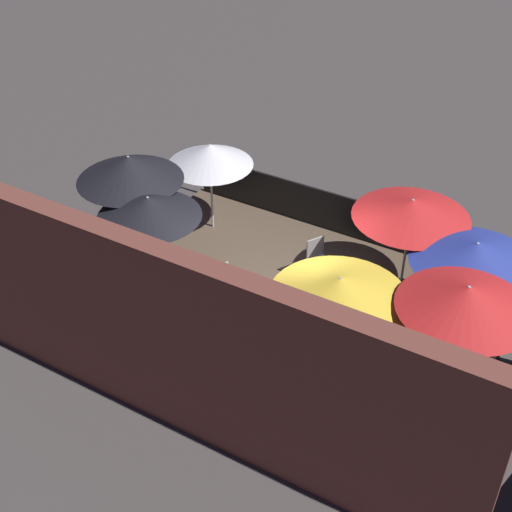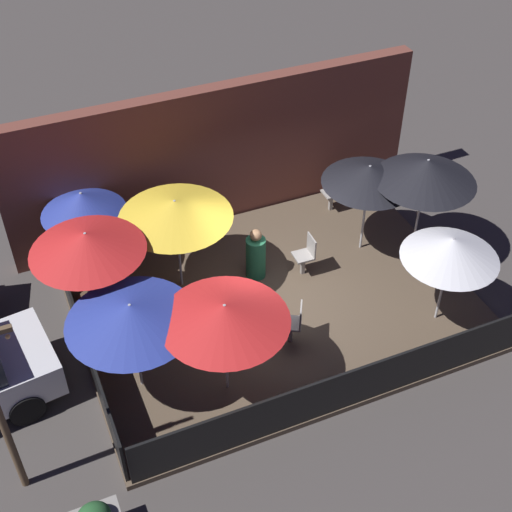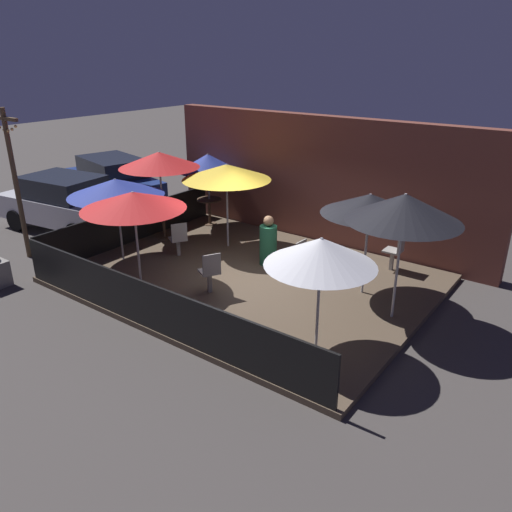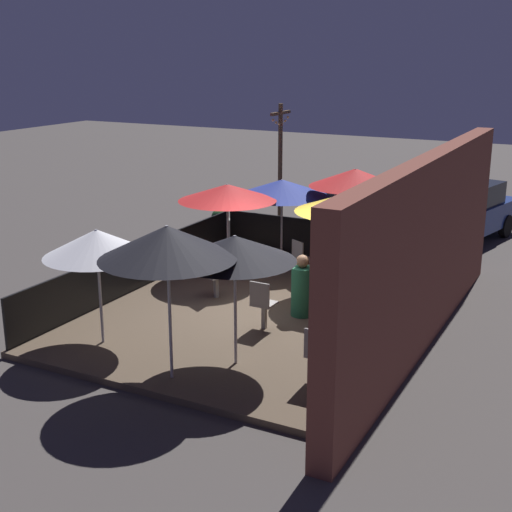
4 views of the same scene
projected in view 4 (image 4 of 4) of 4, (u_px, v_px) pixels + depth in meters
The scene contains 24 objects.
ground_plane at pixel (261, 314), 14.34m from camera, with size 60.00×60.00×0.00m, color #423D3A.
patio_deck at pixel (261, 311), 14.33m from camera, with size 7.94×6.02×0.12m.
building_wall at pixel (426, 253), 12.43m from camera, with size 9.54×0.36×3.43m.
fence_front at pixel (140, 266), 15.49m from camera, with size 7.74×0.05×0.95m.
fence_side_left at pixel (333, 241), 17.52m from camera, with size 0.05×5.82×0.95m.
patio_umbrella_0 at pixel (422, 200), 15.50m from camera, with size 1.73×1.73×2.11m.
patio_umbrella_1 at pixel (355, 178), 16.34m from camera, with size 2.14×2.14×2.39m.
patio_umbrella_2 at pixel (97, 243), 12.17m from camera, with size 1.86×1.86×2.07m.
patio_umbrella_3 at pixel (227, 193), 16.00m from camera, with size 2.23×2.23×2.10m.
patio_umbrella_4 at pixel (235, 248), 11.28m from camera, with size 1.98×1.98×2.19m.
patio_umbrella_5 at pixel (282, 188), 16.93m from camera, with size 2.28×2.28×2.04m.
patio_umbrella_6 at pixel (350, 202), 14.58m from camera, with size 2.28×2.28×2.20m.
patio_umbrella_7 at pixel (167, 242), 10.70m from camera, with size 2.12×2.12×2.48m.
dining_table_0 at pixel (419, 255), 15.85m from camera, with size 0.73×0.73×0.78m.
dining_table_1 at pixel (353, 245), 16.79m from camera, with size 0.86×0.86×0.71m.
patio_chair_0 at pixel (302, 258), 16.03m from camera, with size 0.55×0.55×0.90m.
patio_chair_1 at pixel (213, 275), 14.78m from camera, with size 0.54×0.54×0.94m.
patio_chair_2 at pixel (263, 303), 13.11m from camera, with size 0.41×0.41×0.95m.
patio_chair_3 at pixel (319, 353), 10.94m from camera, with size 0.40×0.40×0.94m.
patron_0 at pixel (302, 289), 13.81m from camera, with size 0.59×0.59×1.23m.
planter_box at pixel (219, 227), 19.73m from camera, with size 0.79×0.55×0.91m.
light_post at pixel (280, 165), 19.39m from camera, with size 1.10×0.12×3.74m.
parked_car_0 at pixel (357, 210), 19.80m from camera, with size 4.19×2.20×1.62m.
parked_car_1 at pixel (460, 212), 19.53m from camera, with size 4.56×2.62×1.62m.
Camera 4 is at (11.97, 6.11, 5.14)m, focal length 50.00 mm.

